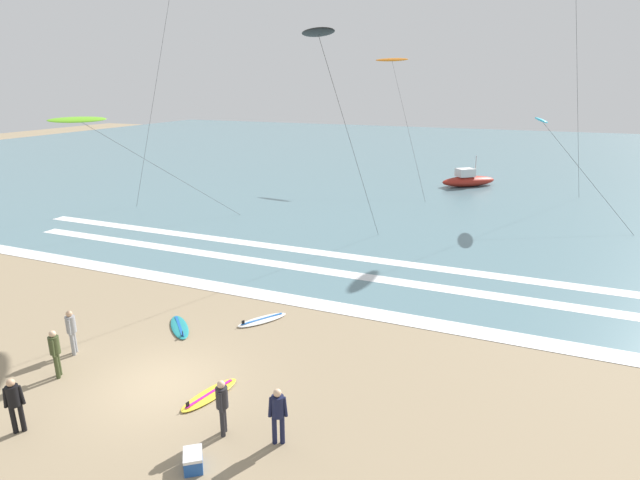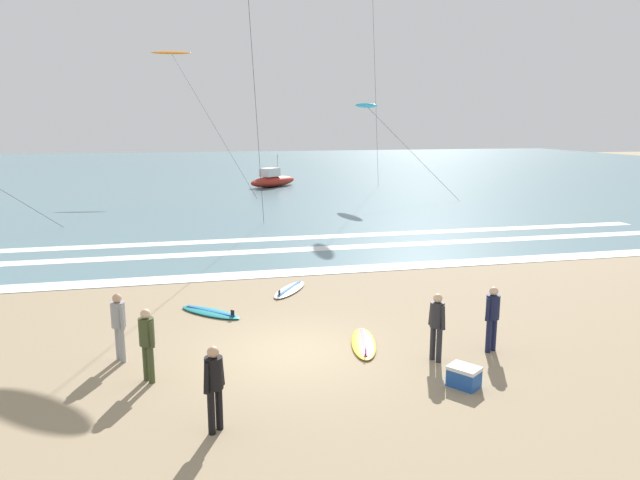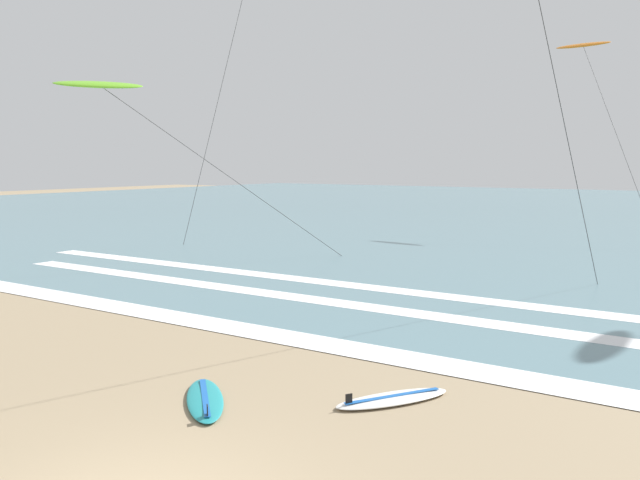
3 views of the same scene
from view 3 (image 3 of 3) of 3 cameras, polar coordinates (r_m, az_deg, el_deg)
The scene contains 7 objects.
wave_foam_shoreline at distance 13.83m, azimuth 5.32°, elevation -9.87°, with size 55.68×1.06×0.01m, color white.
wave_foam_mid_break at distance 16.40m, azimuth 19.49°, elevation -7.58°, with size 39.29×0.88×0.01m, color white.
wave_foam_outer_break at distance 19.14m, azimuth 16.95°, elevation -5.44°, with size 40.54×0.89×0.01m, color white.
surfboard_near_water at distance 11.36m, azimuth -10.00°, elevation -13.53°, with size 1.92×1.90×0.25m.
surfboard_left_pile at distance 11.31m, azimuth 6.34°, elevation -13.57°, with size 1.64×2.09×0.25m.
kite_lime_low_near at distance 26.27m, azimuth -18.63°, elevation 12.63°, with size 7.49×8.82×7.06m.
kite_orange_mid_center at distance 43.38m, azimuth 21.97°, elevation 15.39°, with size 7.29×9.93×11.12m.
Camera 3 is at (5.51, -4.45, 3.97)m, focal length 36.71 mm.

